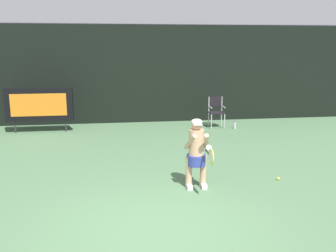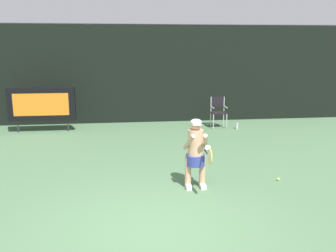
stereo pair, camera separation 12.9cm
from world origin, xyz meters
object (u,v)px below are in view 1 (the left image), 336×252
tennis_player (196,151)px  scoreboard (39,105)px  water_bottle (235,125)px  tennis_racket (211,156)px  tennis_ball_loose (278,179)px  umpire_chair (216,110)px

tennis_player → scoreboard: bearing=126.7°
water_bottle → tennis_player: size_ratio=0.18×
tennis_player → tennis_racket: tennis_player is taller
tennis_player → tennis_ball_loose: 2.02m
tennis_racket → water_bottle: bearing=71.0°
umpire_chair → water_bottle: 0.86m
scoreboard → tennis_racket: size_ratio=3.65×
umpire_chair → tennis_player: tennis_player is taller
umpire_chair → tennis_ball_loose: size_ratio=15.88×
umpire_chair → water_bottle: umpire_chair is taller
scoreboard → water_bottle: size_ratio=8.30×
tennis_racket → tennis_ball_loose: size_ratio=8.85×
water_bottle → tennis_player: bearing=-116.0°
umpire_chair → tennis_player: size_ratio=0.75×
scoreboard → tennis_player: bearing=-53.3°
water_bottle → tennis_racket: (-2.39, -5.82, 0.74)m
scoreboard → tennis_racket: 7.56m
scoreboard → water_bottle: bearing=-3.5°
water_bottle → tennis_racket: 6.34m
water_bottle → umpire_chair: bearing=146.5°
umpire_chair → tennis_player: bearing=-109.2°
tennis_ball_loose → umpire_chair: bearing=89.3°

